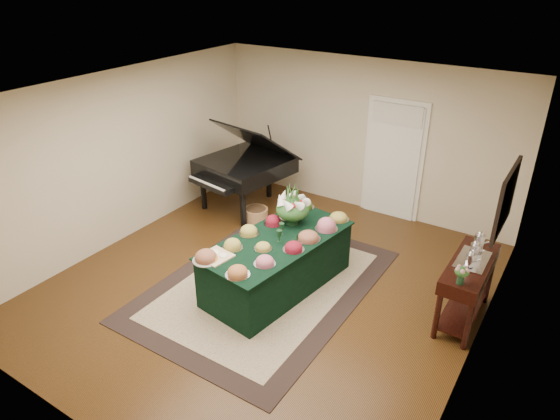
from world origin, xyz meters
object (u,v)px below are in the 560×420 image
Objects in this scene: buffet_table at (277,263)px; floral_centerpiece at (293,206)px; grand_piano at (245,166)px; mahogany_sideboard at (469,275)px.

floral_centerpiece is (-0.06, 0.49, 0.67)m from buffet_table.
mahogany_sideboard is at bearing -14.76° from grand_piano.
grand_piano is (-1.80, 1.30, -0.23)m from floral_centerpiece.
grand_piano is at bearing 136.11° from buffet_table.
buffet_table is at bearing -43.89° from grand_piano.
floral_centerpiece is 0.27× the size of grand_piano.
buffet_table is at bearing -82.55° from floral_centerpiece.
mahogany_sideboard is at bearing 16.12° from buffet_table.
floral_centerpiece is at bearing -175.48° from mahogany_sideboard.
buffet_table is 0.83m from floral_centerpiece.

